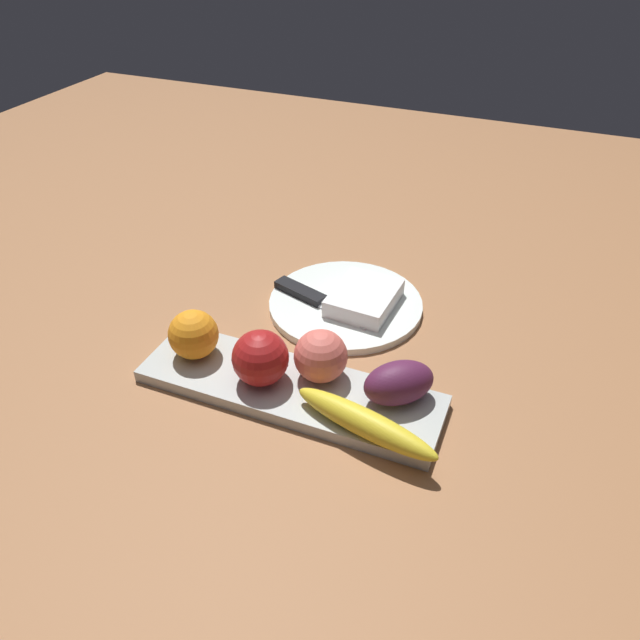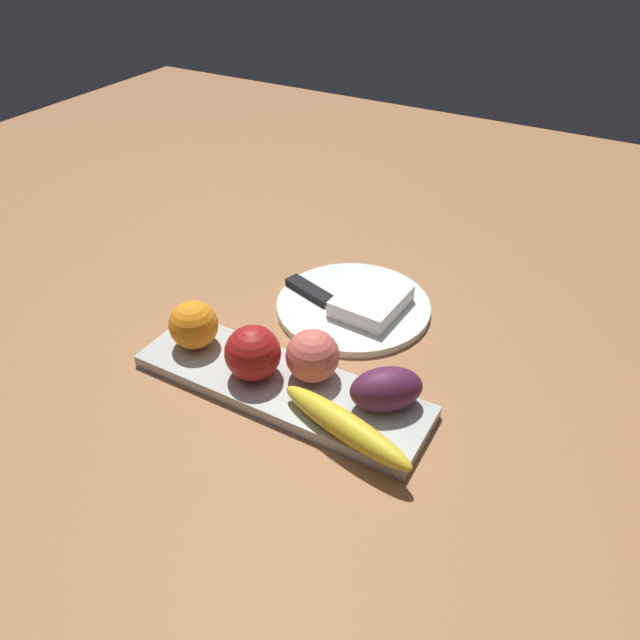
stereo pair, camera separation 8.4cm
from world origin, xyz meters
The scene contains 10 objects.
ground_plane centered at (0.00, 0.00, 0.00)m, with size 2.40×2.40×0.00m, color #9D6841.
fruit_tray centered at (0.04, 0.01, 0.01)m, with size 0.40×0.12×0.02m, color #B8BEB9.
apple centered at (0.00, 0.00, 0.05)m, with size 0.07×0.07×0.07m, color #A71B1B.
banana centered at (0.15, -0.04, 0.03)m, with size 0.19×0.03×0.03m, color yellow.
orange_near_apple centered at (-0.11, 0.01, 0.05)m, with size 0.07×0.07×0.07m, color orange.
peach centered at (0.07, 0.03, 0.05)m, with size 0.07×0.07×0.07m, color #E2675A.
grape_bunch centered at (0.17, 0.03, 0.04)m, with size 0.09×0.06×0.05m, color #541F40.
dinner_plate centered at (0.04, 0.22, 0.01)m, with size 0.24×0.24×0.01m, color white.
folded_napkin centered at (0.07, 0.22, 0.03)m, with size 0.09×0.11×0.03m, color white.
knife centered at (-0.02, 0.20, 0.02)m, with size 0.18×0.07×0.01m.
Camera 2 is at (0.37, -0.47, 0.55)m, focal length 33.85 mm.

